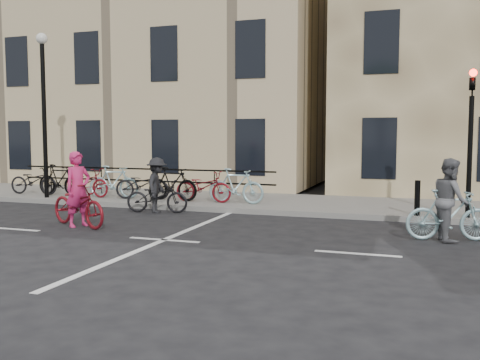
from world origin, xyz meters
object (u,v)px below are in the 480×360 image
(lamp_post, at_px, (44,94))
(cyclist_pink, at_px, (78,201))
(traffic_light, at_px, (471,125))
(cyclist_grey, at_px, (450,207))
(cyclist_dark, at_px, (157,191))

(lamp_post, bearing_deg, cyclist_pink, -43.24)
(traffic_light, relative_size, cyclist_grey, 2.10)
(traffic_light, relative_size, lamp_post, 0.74)
(cyclist_grey, bearing_deg, cyclist_dark, 64.50)
(traffic_light, relative_size, cyclist_pink, 1.81)
(cyclist_grey, distance_m, cyclist_dark, 7.80)
(cyclist_pink, relative_size, cyclist_dark, 1.17)
(lamp_post, xyz_separation_m, cyclist_pink, (3.79, -3.56, -2.86))
(cyclist_pink, bearing_deg, cyclist_dark, 5.86)
(cyclist_dark, bearing_deg, cyclist_grey, -112.81)
(traffic_light, bearing_deg, cyclist_grey, -102.26)
(traffic_light, bearing_deg, cyclist_pink, -158.55)
(traffic_light, distance_m, cyclist_grey, 3.06)
(lamp_post, xyz_separation_m, cyclist_dark, (4.53, -0.94, -2.87))
(cyclist_pink, distance_m, cyclist_grey, 8.44)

